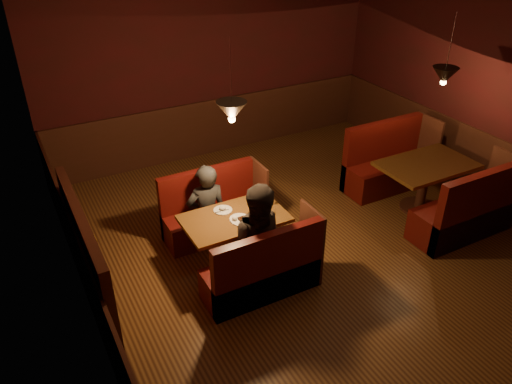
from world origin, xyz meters
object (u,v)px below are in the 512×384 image
main_bench_far (214,214)px  main_bench_near (265,274)px  second_bench_near (467,215)px  second_bench_far (387,166)px  main_table (236,227)px  diner_b (264,226)px  second_table (425,175)px  diner_a (206,193)px

main_bench_far → main_bench_near: size_ratio=1.00×
main_bench_near → second_bench_near: (3.00, -0.27, 0.04)m
main_bench_far → second_bench_far: bearing=-1.7°
main_table → diner_b: 0.65m
diner_b → main_bench_near: bearing=-97.1°
main_bench_far → main_bench_near: bearing=-90.0°
main_bench_near → second_bench_far: size_ratio=0.93×
second_table → second_bench_far: second_bench_far is taller
main_bench_near → second_bench_near: bearing=-5.0°
main_bench_far → main_bench_near: 1.44m
main_bench_near → diner_a: size_ratio=0.93×
main_bench_far → diner_b: (0.07, -1.28, 0.55)m
second_bench_near → diner_b: bearing=171.7°
second_table → second_bench_far: bearing=87.8°
second_bench_near → diner_b: diner_b is taller
second_bench_near → main_bench_near: bearing=175.0°
main_table → second_table: size_ratio=0.94×
main_table → second_bench_far: second_bench_far is taller
main_table → second_bench_near: 3.18m
main_table → second_bench_far: size_ratio=0.85×
main_table → second_bench_far: 3.09m
second_table → second_bench_near: bearing=-87.8°
main_bench_far → diner_a: bearing=-137.6°
main_bench_far → second_table: main_bench_far is taller
main_table → diner_a: size_ratio=0.85×
second_table → second_bench_far: size_ratio=0.90×
second_table → main_table: bearing=176.6°
second_bench_far → diner_a: (-3.16, -0.05, 0.41)m
main_bench_near → second_table: (2.97, 0.54, 0.26)m
main_table → main_bench_near: main_bench_near is taller
diner_a → main_bench_near: bearing=102.2°
main_bench_near → main_bench_far: bearing=90.0°
main_bench_near → second_bench_far: 3.29m
second_bench_far → diner_a: diner_a is taller
main_bench_far → second_bench_near: 3.45m
second_bench_far → second_bench_near: size_ratio=1.00×
main_table → main_bench_far: main_bench_far is taller
main_bench_far → second_bench_near: size_ratio=0.93×
diner_a → second_table: bearing=171.9°
diner_b → diner_a: bearing=118.9°
second_bench_near → main_bench_far: bearing=150.4°
second_bench_near → second_bench_far: bearing=90.0°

